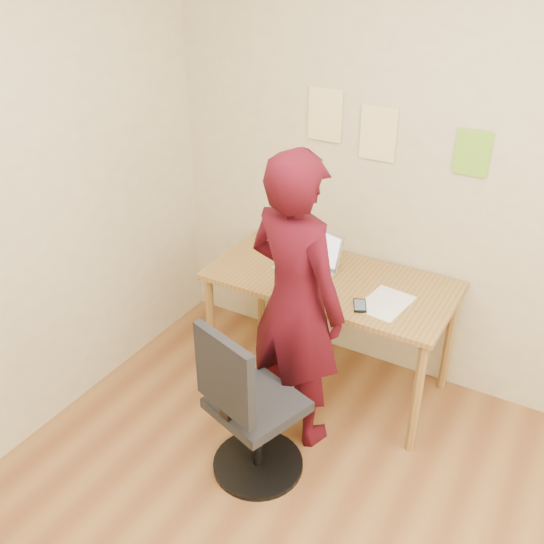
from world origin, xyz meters
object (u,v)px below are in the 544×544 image
Objects in this scene: desk at (330,291)px; phone at (360,306)px; laptop at (310,262)px; office_chair at (248,415)px; person at (295,303)px.

desk is 9.67× the size of phone.
office_chair is at bearing -65.74° from laptop.
office_chair is (-0.02, -0.87, -0.26)m from desk.
laptop is at bearing 116.12° from office_chair.
phone is 0.36m from person.
laptop reaches higher than desk.
laptop is 0.23× the size of person.
person is (-0.25, -0.25, 0.07)m from phone.
desk is 0.48m from person.
desk is 0.85× the size of person.
laptop is at bearing -56.48° from person.
desk is 0.91m from office_chair.
office_chair is at bearing 101.44° from person.
desk is at bearing -74.50° from person.
laptop is 0.47m from phone.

